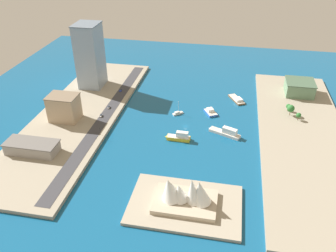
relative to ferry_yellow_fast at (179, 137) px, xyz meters
The scene contains 20 objects.
ground_plane 21.57m from the ferry_yellow_fast, 95.18° to the right, with size 440.00×440.00×0.00m, color #145684.
quay_west 100.64m from the ferry_yellow_fast, 167.77° to the right, with size 70.00×240.00×2.75m, color #9E937F.
quay_east 96.87m from the ferry_yellow_fast, 12.71° to the right, with size 70.00×240.00×2.75m, color #9E937F.
peninsula_point 73.67m from the ferry_yellow_fast, 102.13° to the left, with size 69.30×45.67×2.00m, color #A89E89.
road_strip 72.68m from the ferry_yellow_fast, 17.05° to the right, with size 10.38×228.00×0.15m, color #38383D.
ferry_yellow_fast is the anchor object (origin of this frame).
catamaran_blue 52.26m from the ferry_yellow_fast, 113.67° to the right, with size 14.10×16.59×4.39m.
barge_flat_brown 89.44m from the ferry_yellow_fast, 119.44° to the right, with size 17.09×22.95×3.76m.
ferry_white_commuter 39.39m from the ferry_yellow_fast, 158.75° to the right, with size 27.39×15.89×7.19m.
sailboat_small_white 41.64m from the ferry_yellow_fast, 78.82° to the right, with size 9.65×8.71×12.76m.
terminal_long_green 143.56m from the ferry_yellow_fast, 136.12° to the right, with size 27.24×26.95×13.25m.
apartment_midrise_tan 102.41m from the ferry_yellow_fast, ahead, with size 24.90×18.95×22.60m.
tower_tall_glass 134.65m from the ferry_yellow_fast, 37.56° to the right, with size 23.17×27.14×63.66m.
carpark_squat_concrete 112.08m from the ferry_yellow_fast, 21.49° to the left, with size 39.44×16.56×8.82m.
sedan_silver 79.43m from the ferry_yellow_fast, 26.13° to the right, with size 1.92×4.40×1.52m.
van_white 75.36m from the ferry_yellow_fast, 14.58° to the right, with size 1.91×4.34×1.72m.
hatchback_blue 101.27m from the ferry_yellow_fast, 44.99° to the right, with size 2.12×4.47×1.64m.
traffic_light_waterfront 64.00m from the ferry_yellow_fast, ahead, with size 0.36×0.36×6.50m.
opera_landmark 73.90m from the ferry_yellow_fast, 101.79° to the left, with size 38.96×25.97×20.50m.
park_tree_cluster 105.82m from the ferry_yellow_fast, 149.81° to the right, with size 11.33×19.13×9.85m.
Camera 1 is at (-32.73, 248.40, 154.68)m, focal length 36.78 mm.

